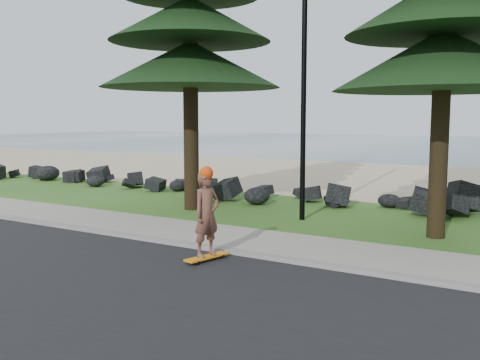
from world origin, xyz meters
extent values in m
plane|color=#335B1C|center=(0.00, 0.00, 0.00)|extent=(160.00, 160.00, 0.00)
cube|color=black|center=(0.00, -4.50, 0.01)|extent=(160.00, 7.00, 0.02)
cube|color=gray|center=(0.00, -0.90, 0.05)|extent=(160.00, 0.20, 0.10)
cube|color=gray|center=(0.00, 0.20, 0.04)|extent=(160.00, 2.00, 0.08)
cube|color=#D5B78E|center=(0.00, 14.50, 0.01)|extent=(160.00, 15.00, 0.01)
cylinder|color=black|center=(0.00, 3.20, 4.00)|extent=(0.14, 0.14, 8.00)
cube|color=orange|center=(0.26, -1.61, 0.09)|extent=(0.44, 0.99, 0.03)
imported|color=brown|center=(0.26, -1.61, 0.91)|extent=(0.50, 0.65, 1.60)
sphere|color=red|center=(0.26, -1.61, 1.68)|extent=(0.26, 0.26, 0.26)
camera|label=1|loc=(5.89, -9.67, 2.67)|focal=40.00mm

